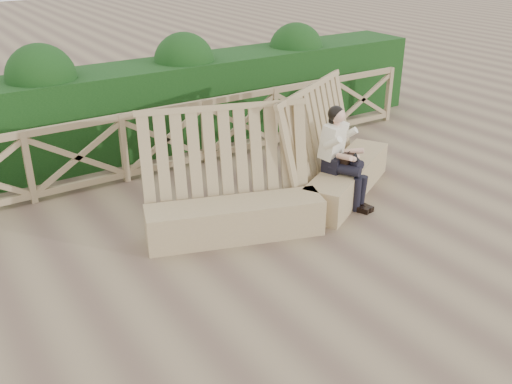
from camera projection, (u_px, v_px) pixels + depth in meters
ground at (295, 267)px, 6.77m from camera, size 60.00×60.00×0.00m
bench at (292, 185)px, 7.91m from camera, size 4.35×1.77×1.62m
woman at (340, 152)px, 8.04m from camera, size 0.53×0.89×1.44m
guardrail at (166, 139)px, 9.19m from camera, size 10.10×0.09×1.10m
hedge at (136, 110)px, 10.02m from camera, size 12.00×1.20×1.50m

